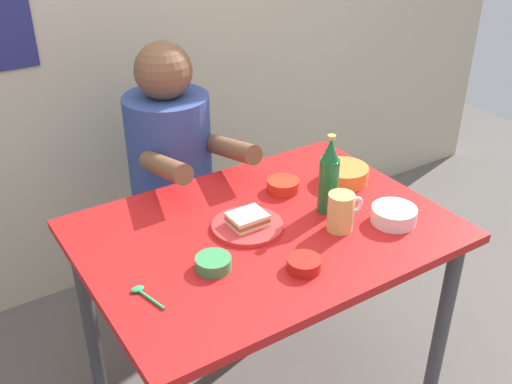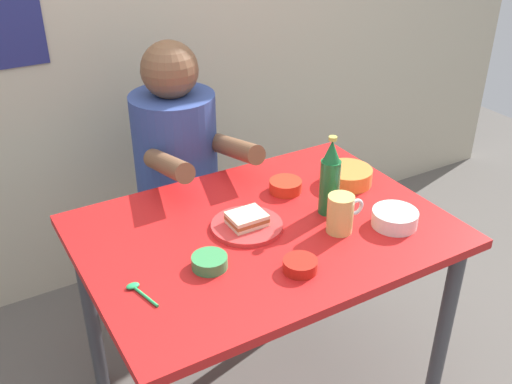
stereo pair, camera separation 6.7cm
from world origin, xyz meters
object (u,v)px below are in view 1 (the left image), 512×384
at_px(dining_table, 265,252).
at_px(beer_mug, 341,212).
at_px(person_seated, 171,148).
at_px(sandwich, 247,219).
at_px(beer_bottle, 329,178).
at_px(rice_bowl_white, 394,214).
at_px(plate_orange, 248,226).
at_px(stool, 177,238).

bearing_deg(dining_table, beer_mug, -34.53).
distance_m(person_seated, sandwich, 0.59).
bearing_deg(beer_bottle, dining_table, 173.95).
distance_m(dining_table, beer_bottle, 0.31).
bearing_deg(sandwich, beer_mug, -33.41).
bearing_deg(person_seated, rice_bowl_white, -65.38).
xyz_separation_m(beer_mug, beer_bottle, (0.03, 0.11, 0.06)).
height_order(dining_table, person_seated, person_seated).
relative_size(plate_orange, sandwich, 2.00).
xyz_separation_m(stool, beer_mug, (0.21, -0.76, 0.45)).
bearing_deg(person_seated, dining_table, -88.22).
relative_size(beer_mug, rice_bowl_white, 0.90).
height_order(person_seated, rice_bowl_white, person_seated).
relative_size(person_seated, beer_mug, 5.71).
relative_size(person_seated, plate_orange, 3.27).
relative_size(stool, person_seated, 0.63).
bearing_deg(beer_mug, dining_table, 145.47).
bearing_deg(dining_table, plate_orange, 151.43).
bearing_deg(person_seated, plate_orange, -92.64).
bearing_deg(sandwich, dining_table, -28.57).
height_order(person_seated, plate_orange, person_seated).
distance_m(dining_table, sandwich, 0.14).
relative_size(stool, plate_orange, 2.05).
height_order(dining_table, stool, dining_table).
bearing_deg(beer_bottle, sandwich, 169.68).
relative_size(plate_orange, rice_bowl_white, 1.57).
bearing_deg(sandwich, person_seated, 87.36).
height_order(plate_orange, beer_mug, beer_mug).
xyz_separation_m(dining_table, stool, (-0.02, 0.63, -0.30)).
bearing_deg(beer_mug, sandwich, 146.59).
bearing_deg(plate_orange, beer_mug, -33.41).
relative_size(dining_table, plate_orange, 5.00).
bearing_deg(plate_orange, beer_bottle, -10.32).
height_order(dining_table, rice_bowl_white, rice_bowl_white).
height_order(stool, plate_orange, plate_orange).
relative_size(stool, rice_bowl_white, 3.21).
distance_m(stool, beer_bottle, 0.86).
xyz_separation_m(stool, sandwich, (-0.03, -0.60, 0.42)).
relative_size(person_seated, rice_bowl_white, 5.14).
xyz_separation_m(sandwich, rice_bowl_white, (0.40, -0.22, -0.00)).
bearing_deg(dining_table, sandwich, 151.43).
xyz_separation_m(person_seated, plate_orange, (-0.03, -0.59, -0.02)).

